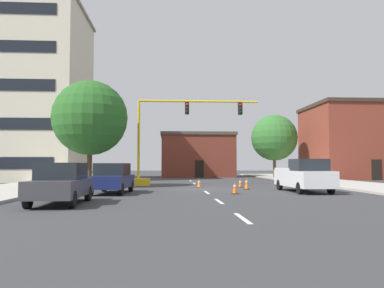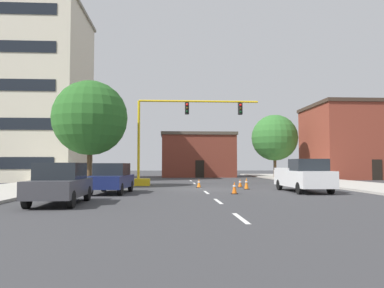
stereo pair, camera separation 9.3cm
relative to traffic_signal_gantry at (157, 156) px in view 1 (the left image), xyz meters
The scene contains 22 objects.
ground_plane 6.18m from the traffic_signal_gantry, 55.77° to the right, with size 160.00×160.00×0.00m, color #38383A.
sidewalk_left 9.90m from the traffic_signal_gantry, 160.18° to the left, with size 6.00×56.00×0.14m, color #B2ADA3.
sidewalk_right 16.01m from the traffic_signal_gantry, 11.90° to the left, with size 6.00×56.00×0.14m, color #B2ADA3.
lane_stripe_seg_0 19.15m from the traffic_signal_gantry, 80.25° to the right, with size 0.16×2.40×0.01m, color silver.
lane_stripe_seg_1 13.81m from the traffic_signal_gantry, 76.33° to the right, with size 0.16×2.40×0.01m, color silver.
lane_stripe_seg_2 8.69m from the traffic_signal_gantry, 67.40° to the right, with size 0.16×2.40×0.01m, color silver.
lane_stripe_seg_3 4.55m from the traffic_signal_gantry, 34.73° to the right, with size 0.16×2.40×0.01m, color silver.
lane_stripe_seg_4 5.14m from the traffic_signal_gantry, 45.44° to the left, with size 0.16×2.40×0.01m, color silver.
lane_stripe_seg_5 9.63m from the traffic_signal_gantry, 69.84° to the left, with size 0.16×2.40×0.01m, color silver.
building_tall_left 19.81m from the traffic_signal_gantry, 144.81° to the left, with size 14.37×11.63×18.23m.
building_brick_center 22.10m from the traffic_signal_gantry, 77.26° to the left, with size 9.88×7.40×5.88m.
building_row_right 26.81m from the traffic_signal_gantry, 30.75° to the left, with size 10.48×9.98×8.78m.
traffic_signal_gantry is the anchor object (origin of this frame).
tree_right_far 20.90m from the traffic_signal_gantry, 48.10° to the left, with size 5.60×5.60×7.74m.
tree_left_near 5.95m from the traffic_signal_gantry, 156.72° to the right, with size 5.50×5.50×7.85m.
pickup_truck_white 12.03m from the traffic_signal_gantry, 40.21° to the right, with size 2.10×5.43×1.99m.
sedan_dark_gray_near_left 14.65m from the traffic_signal_gantry, 104.13° to the right, with size 1.91×4.52×1.74m.
sedan_navy_mid_left 8.56m from the traffic_signal_gantry, 105.91° to the right, with size 2.20×4.63×1.74m.
traffic_cone_roadside_a 8.20m from the traffic_signal_gantry, 39.07° to the right, with size 0.36×0.36×0.79m.
traffic_cone_roadside_b 7.03m from the traffic_signal_gantry, 22.79° to the right, with size 0.36×0.36×0.61m.
traffic_cone_roadside_c 10.36m from the traffic_signal_gantry, 62.58° to the right, with size 0.36×0.36×0.71m.
traffic_cone_roadside_d 4.83m from the traffic_signal_gantry, 44.43° to the right, with size 0.36×0.36×0.63m.
Camera 1 is at (-2.31, -25.88, 1.67)m, focal length 35.95 mm.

